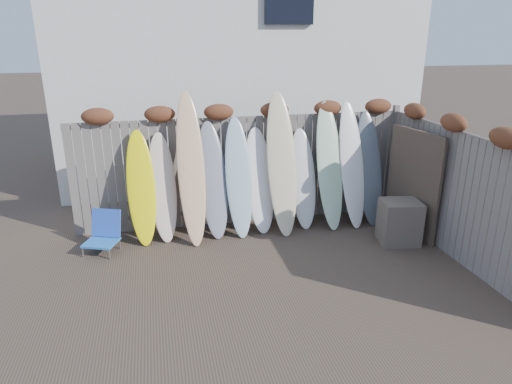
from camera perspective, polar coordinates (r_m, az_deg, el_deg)
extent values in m
plane|color=#493A2D|center=(6.62, 2.34, -11.60)|extent=(80.00, 80.00, 0.00)
cube|color=slate|center=(8.37, -1.81, 2.65)|extent=(6.00, 0.10, 2.00)
cube|color=slate|center=(9.37, 16.54, 3.99)|extent=(0.10, 0.10, 2.10)
ellipsoid|color=brown|center=(7.99, -19.20, 8.91)|extent=(0.52, 0.28, 0.28)
ellipsoid|color=brown|center=(7.94, -11.94, 9.50)|extent=(0.52, 0.28, 0.28)
ellipsoid|color=brown|center=(8.02, -4.69, 9.93)|extent=(0.52, 0.28, 0.28)
ellipsoid|color=brown|center=(8.22, 2.34, 10.21)|extent=(0.52, 0.28, 0.28)
ellipsoid|color=brown|center=(8.53, 8.95, 10.33)|extent=(0.52, 0.28, 0.28)
ellipsoid|color=brown|center=(8.94, 15.03, 10.32)|extent=(0.52, 0.28, 0.28)
cube|color=slate|center=(7.63, 24.35, -0.78)|extent=(0.10, 4.40, 2.00)
ellipsoid|color=brown|center=(6.81, 28.79, 5.94)|extent=(0.28, 0.56, 0.28)
ellipsoid|color=brown|center=(7.65, 23.49, 7.96)|extent=(0.28, 0.56, 0.28)
ellipsoid|color=brown|center=(8.55, 19.23, 9.53)|extent=(0.28, 0.56, 0.28)
cube|color=silver|center=(12.15, -3.36, 17.40)|extent=(8.00, 5.00, 6.00)
cube|color=blue|center=(7.83, -18.80, -6.00)|extent=(0.62, 0.59, 0.03)
cube|color=blue|center=(7.93, -18.22, -3.67)|extent=(0.52, 0.32, 0.46)
cylinder|color=#B5B5BD|center=(7.83, -20.82, -7.00)|extent=(0.03, 0.03, 0.19)
cylinder|color=#AAABB2|center=(8.12, -19.57, -5.89)|extent=(0.03, 0.03, 0.19)
cylinder|color=silver|center=(7.63, -17.83, -7.37)|extent=(0.03, 0.03, 0.19)
cylinder|color=#B2B2B9|center=(7.92, -16.66, -6.21)|extent=(0.03, 0.03, 0.19)
cube|color=#443733|center=(8.09, 17.49, -3.60)|extent=(0.71, 0.62, 0.74)
cube|color=brown|center=(8.29, 19.01, 0.95)|extent=(0.27, 1.24, 1.87)
ellipsoid|color=#FFF006|center=(7.86, -14.15, 0.48)|extent=(0.49, 0.69, 1.88)
ellipsoid|color=beige|center=(7.90, -11.58, 0.54)|extent=(0.48, 0.67, 1.82)
ellipsoid|color=#FBA589|center=(7.68, -8.11, 2.85)|extent=(0.46, 0.88, 2.49)
ellipsoid|color=gray|center=(7.90, -5.40, 1.46)|extent=(0.55, 0.74, 1.97)
ellipsoid|color=#A0C2CE|center=(7.92, -2.18, 1.80)|extent=(0.46, 0.72, 2.03)
ellipsoid|color=white|center=(8.09, 0.45, 1.43)|extent=(0.55, 0.69, 1.83)
ellipsoid|color=beige|center=(8.00, 3.25, 3.48)|extent=(0.53, 0.86, 2.44)
ellipsoid|color=silver|center=(8.32, 5.89, 1.64)|extent=(0.48, 0.64, 1.77)
ellipsoid|color=#BADEB5|center=(8.33, 9.17, 3.22)|extent=(0.50, 0.81, 2.25)
ellipsoid|color=white|center=(8.49, 11.91, 3.30)|extent=(0.50, 0.81, 2.23)
ellipsoid|color=#545C62|center=(8.69, 13.99, 2.87)|extent=(0.51, 0.74, 2.05)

